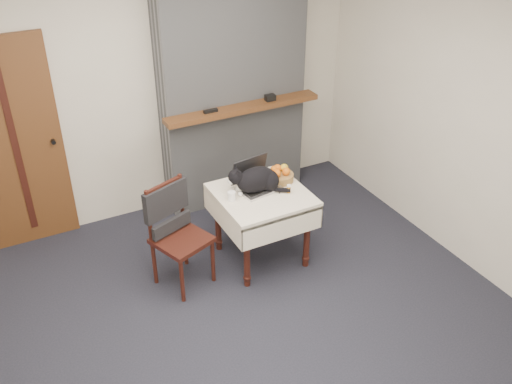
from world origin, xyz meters
TOP-DOWN VIEW (x-y plane):
  - ground at (0.00, 0.00)m, footprint 4.50×4.50m
  - room_shell at (0.00, 0.46)m, footprint 4.52×4.01m
  - door at (-1.20, 1.97)m, footprint 0.82×0.10m
  - chimney at (0.90, 1.85)m, footprint 1.62×0.48m
  - side_table at (0.62, 0.69)m, footprint 0.78×0.78m
  - laptop at (0.61, 0.81)m, footprint 0.40×0.36m
  - cat at (0.60, 0.74)m, footprint 0.52×0.32m
  - cream_jar at (0.33, 0.70)m, footprint 0.07×0.07m
  - pill_bottle at (0.83, 0.59)m, footprint 0.04×0.04m
  - fruit_basket at (0.87, 0.81)m, footprint 0.25×0.25m
  - desk_clutter at (0.82, 0.73)m, footprint 0.11×0.09m
  - chair at (-0.18, 0.78)m, footprint 0.54×0.54m

SIDE VIEW (x-z plane):
  - ground at x=0.00m, z-range 0.00..0.00m
  - side_table at x=0.62m, z-range 0.24..0.94m
  - chair at x=-0.18m, z-range 0.13..1.07m
  - desk_clutter at x=0.82m, z-range 0.70..0.71m
  - pill_bottle at x=0.83m, z-range 0.70..0.78m
  - cream_jar at x=0.33m, z-range 0.70..0.78m
  - fruit_basket at x=0.87m, z-range 0.69..0.83m
  - laptop at x=0.61m, z-range 0.63..0.90m
  - cat at x=0.60m, z-range 0.68..0.95m
  - door at x=-1.20m, z-range 0.00..2.00m
  - chimney at x=0.90m, z-range 0.00..2.60m
  - room_shell at x=0.00m, z-range 0.46..3.07m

